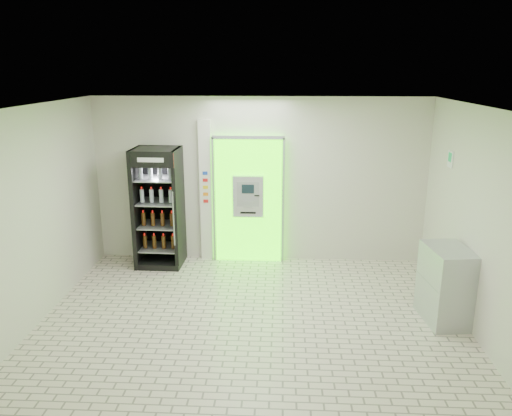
{
  "coord_description": "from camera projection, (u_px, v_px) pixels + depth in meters",
  "views": [
    {
      "loc": [
        0.39,
        -6.33,
        3.48
      ],
      "look_at": [
        -0.0,
        1.2,
        1.35
      ],
      "focal_mm": 35.0,
      "sensor_mm": 36.0,
      "label": 1
    }
  ],
  "objects": [
    {
      "name": "exit_sign",
      "position": [
        450.0,
        159.0,
        7.66
      ],
      "size": [
        0.02,
        0.22,
        0.26
      ],
      "color": "white",
      "rests_on": "room_shell"
    },
    {
      "name": "pillar",
      "position": [
        206.0,
        191.0,
        9.1
      ],
      "size": [
        0.22,
        0.11,
        2.6
      ],
      "color": "silver",
      "rests_on": "ground"
    },
    {
      "name": "atm_assembly",
      "position": [
        249.0,
        199.0,
        9.06
      ],
      "size": [
        1.3,
        0.24,
        2.33
      ],
      "color": "#31F000",
      "rests_on": "ground"
    },
    {
      "name": "steel_cabinet",
      "position": [
        446.0,
        285.0,
        6.98
      ],
      "size": [
        0.64,
        0.88,
        1.09
      ],
      "rotation": [
        0.0,
        0.0,
        0.12
      ],
      "color": "#ADB0B5",
      "rests_on": "ground"
    },
    {
      "name": "beverage_cooler",
      "position": [
        159.0,
        210.0,
        8.92
      ],
      "size": [
        0.82,
        0.77,
        2.13
      ],
      "rotation": [
        0.0,
        0.0,
        -0.02
      ],
      "color": "black",
      "rests_on": "ground"
    },
    {
      "name": "ground",
      "position": [
        252.0,
        323.0,
        7.04
      ],
      "size": [
        6.0,
        6.0,
        0.0
      ],
      "primitive_type": "plane",
      "color": "beige",
      "rests_on": "ground"
    },
    {
      "name": "room_shell",
      "position": [
        251.0,
        197.0,
        6.54
      ],
      "size": [
        6.0,
        6.0,
        6.0
      ],
      "color": "beige",
      "rests_on": "ground"
    }
  ]
}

